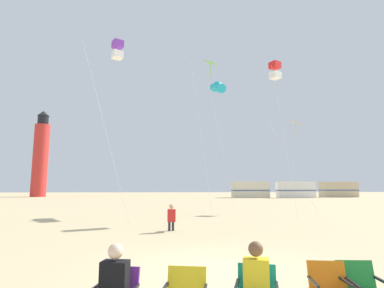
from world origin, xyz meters
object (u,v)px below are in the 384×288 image
at_px(kite_box_violet, 117,50).
at_px(kite_diamond_gold, 295,125).
at_px(kite_tube_cyan, 218,87).
at_px(kite_flyer_standing, 171,217).
at_px(kite_diamond_lime, 210,69).
at_px(camp_chair_orange, 331,287).
at_px(spectator_teal_chair, 257,286).
at_px(lighthouse_distant, 41,156).
at_px(rv_van_cream, 250,190).
at_px(rv_van_tan, 338,189).
at_px(camp_chair_green, 361,287).
at_px(kite_box_scarlet, 275,71).
at_px(rv_van_white, 295,190).

relative_size(kite_box_violet, kite_diamond_gold, 1.51).
relative_size(kite_box_violet, kite_tube_cyan, 1.05).
distance_m(kite_flyer_standing, kite_diamond_lime, 14.08).
height_order(camp_chair_orange, kite_box_violet, kite_box_violet).
xyz_separation_m(spectator_teal_chair, kite_diamond_lime, (1.94, 18.28, 10.36)).
xyz_separation_m(kite_diamond_lime, lighthouse_distant, (-27.98, 38.23, -3.14)).
bearing_deg(kite_diamond_lime, kite_flyer_standing, -108.09).
xyz_separation_m(spectator_teal_chair, lighthouse_distant, (-26.04, 56.51, 7.22)).
bearing_deg(kite_flyer_standing, kite_tube_cyan, -111.76).
distance_m(rv_van_cream, rv_van_tan, 17.05).
relative_size(camp_chair_green, kite_flyer_standing, 0.71).
bearing_deg(rv_van_tan, kite_box_scarlet, -119.39).
relative_size(spectator_teal_chair, rv_van_white, 0.18).
xyz_separation_m(kite_box_scarlet, kite_tube_cyan, (-3.21, 4.11, 0.14)).
xyz_separation_m(spectator_teal_chair, kite_box_violet, (-4.43, 14.10, 9.73)).
height_order(kite_box_scarlet, lighthouse_distant, lighthouse_distant).
relative_size(spectator_teal_chair, kite_box_violet, 0.11).
bearing_deg(camp_chair_green, kite_tube_cyan, 92.84).
distance_m(kite_flyer_standing, kite_box_violet, 11.41).
bearing_deg(kite_tube_cyan, kite_box_scarlet, -52.01).
relative_size(camp_chair_orange, kite_box_violet, 0.08).
relative_size(kite_diamond_lime, rv_van_cream, 1.79).
distance_m(kite_tube_cyan, rv_van_tan, 42.72).
xyz_separation_m(kite_box_scarlet, rv_van_cream, (7.38, 34.32, -8.18)).
bearing_deg(lighthouse_distant, kite_diamond_gold, -46.80).
bearing_deg(rv_van_cream, kite_box_violet, -114.04).
bearing_deg(kite_diamond_gold, camp_chair_orange, -112.55).
height_order(kite_box_scarlet, kite_box_violet, kite_box_violet).
xyz_separation_m(kite_tube_cyan, rv_van_cream, (10.59, 30.20, -8.32)).
xyz_separation_m(kite_flyer_standing, lighthouse_distant, (-25.02, 47.30, 7.22)).
bearing_deg(kite_tube_cyan, kite_flyer_standing, -110.72).
bearing_deg(kite_flyer_standing, kite_diamond_gold, -136.10).
distance_m(kite_flyer_standing, rv_van_cream, 42.36).
height_order(camp_chair_green, kite_box_violet, kite_box_violet).
relative_size(camp_chair_orange, kite_box_scarlet, 0.08).
xyz_separation_m(kite_tube_cyan, kite_diamond_gold, (6.35, 0.31, -2.92)).
bearing_deg(rv_van_white, kite_box_violet, -129.92).
relative_size(kite_box_violet, kite_diamond_lime, 0.93).
xyz_separation_m(kite_flyer_standing, kite_box_scarlet, (6.88, 5.57, 8.96)).
bearing_deg(kite_box_scarlet, kite_diamond_lime, 138.19).
xyz_separation_m(spectator_teal_chair, kite_box_scarlet, (5.86, 14.77, 8.96)).
height_order(lighthouse_distant, rv_van_cream, lighthouse_distant).
bearing_deg(kite_diamond_gold, kite_diamond_lime, -172.54).
bearing_deg(kite_tube_cyan, rv_van_tan, 48.82).
relative_size(spectator_teal_chair, kite_diamond_lime, 0.10).
relative_size(camp_chair_orange, rv_van_white, 0.13).
relative_size(spectator_teal_chair, rv_van_cream, 0.18).
distance_m(spectator_teal_chair, kite_flyer_standing, 9.26).
bearing_deg(camp_chair_orange, rv_van_white, 76.97).
relative_size(camp_chair_orange, camp_chair_green, 1.00).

